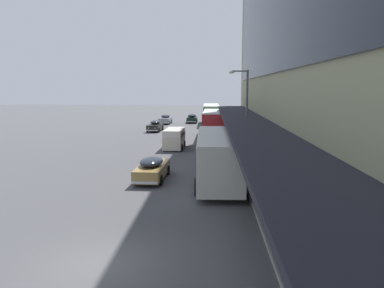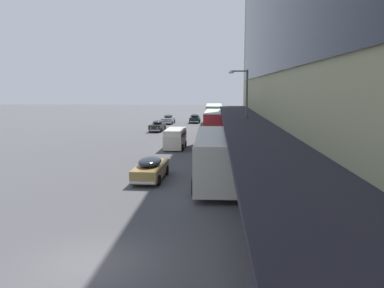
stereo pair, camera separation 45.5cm
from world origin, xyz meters
name	(u,v)px [view 1 (the left image)]	position (x,y,z in m)	size (l,w,h in m)	color
ground	(96,265)	(0.00, 0.00, 0.00)	(240.00, 240.00, 0.00)	#4B4B4F
transit_bus_kerbside_front	(211,113)	(3.96, 49.71, 1.87)	(2.89, 10.55, 3.25)	#47905F
transit_bus_kerbside_rear	(213,122)	(4.22, 34.02, 1.84)	(2.88, 9.67, 3.19)	#B4272C
transit_bus_kerbside_far	(218,154)	(4.33, 11.72, 1.77)	(2.94, 10.37, 3.07)	beige
sedan_second_mid	(155,126)	(-3.84, 39.80, 0.75)	(1.92, 4.84, 1.51)	black
sedan_trailing_mid	(192,118)	(0.65, 52.74, 0.76)	(1.80, 4.37, 1.53)	black
sedan_lead_near	(165,119)	(-3.74, 50.75, 0.77)	(1.96, 4.81, 1.53)	gray
sedan_lead_mid	(152,168)	(0.04, 12.02, 0.76)	(1.95, 4.84, 1.52)	olive
vw_van	(175,137)	(0.29, 24.92, 1.10)	(2.03, 4.61, 1.96)	beige
pedestrian_at_kerb	(255,172)	(6.42, 9.42, 1.18)	(0.36, 0.59, 1.86)	#2C2D12
street_lamp	(245,110)	(6.43, 16.79, 4.31)	(1.50, 0.28, 7.17)	#4C4C51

